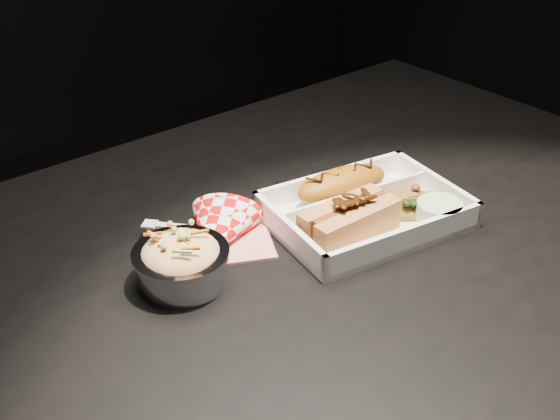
% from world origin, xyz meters
% --- Properties ---
extents(dining_table, '(1.20, 0.80, 0.75)m').
position_xyz_m(dining_table, '(0.00, 0.00, 0.66)').
color(dining_table, black).
rests_on(dining_table, ground).
extents(food_tray, '(0.28, 0.22, 0.04)m').
position_xyz_m(food_tray, '(0.08, -0.02, 0.76)').
color(food_tray, white).
rests_on(food_tray, dining_table).
extents(fried_pastry, '(0.15, 0.08, 0.05)m').
position_xyz_m(fried_pastry, '(0.09, 0.03, 0.78)').
color(fried_pastry, '#A25B10').
rests_on(fried_pastry, food_tray).
extents(hotdog, '(0.13, 0.06, 0.06)m').
position_xyz_m(hotdog, '(0.03, -0.04, 0.78)').
color(hotdog, '#CA8045').
rests_on(hotdog, food_tray).
extents(fried_rice_mound, '(0.10, 0.09, 0.03)m').
position_xyz_m(fried_rice_mound, '(0.14, -0.04, 0.77)').
color(fried_rice_mound, olive).
rests_on(fried_rice_mound, food_tray).
extents(cupcake_liner, '(0.06, 0.06, 0.03)m').
position_xyz_m(cupcake_liner, '(0.14, -0.10, 0.77)').
color(cupcake_liner, '#B7D4A0').
rests_on(cupcake_liner, food_tray).
extents(foil_coleslaw_cup, '(0.11, 0.11, 0.07)m').
position_xyz_m(foil_coleslaw_cup, '(-0.19, 0.02, 0.78)').
color(foil_coleslaw_cup, silver).
rests_on(foil_coleslaw_cup, dining_table).
extents(napkin_fork, '(0.15, 0.16, 0.10)m').
position_xyz_m(napkin_fork, '(-0.11, 0.06, 0.77)').
color(napkin_fork, red).
rests_on(napkin_fork, dining_table).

